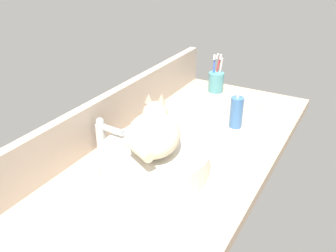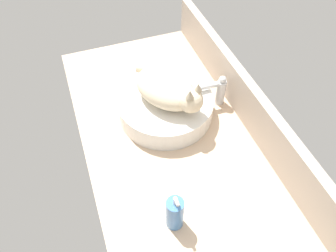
{
  "view_description": "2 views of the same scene",
  "coord_description": "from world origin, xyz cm",
  "px_view_note": "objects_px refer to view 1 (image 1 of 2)",
  "views": [
    {
      "loc": [
        -106.97,
        -53.09,
        70.59
      ],
      "look_at": [
        -5.15,
        3.88,
        10.43
      ],
      "focal_mm": 40.0,
      "sensor_mm": 36.0,
      "label": 1
    },
    {
      "loc": [
        64.8,
        -26.57,
        95.65
      ],
      "look_at": [
        -3.7,
        -2.15,
        9.94
      ],
      "focal_mm": 35.0,
      "sensor_mm": 36.0,
      "label": 2
    }
  ],
  "objects_px": {
    "cat": "(154,131)",
    "water_glass": "(251,106)",
    "faucet": "(103,135)",
    "soap_dispenser": "(236,112)",
    "sink_basin": "(154,160)",
    "toothbrush_cup": "(216,81)"
  },
  "relations": [
    {
      "from": "faucet",
      "to": "water_glass",
      "type": "height_order",
      "value": "faucet"
    },
    {
      "from": "sink_basin",
      "to": "water_glass",
      "type": "height_order",
      "value": "sink_basin"
    },
    {
      "from": "cat",
      "to": "soap_dispenser",
      "type": "bearing_deg",
      "value": -17.21
    },
    {
      "from": "water_glass",
      "to": "faucet",
      "type": "bearing_deg",
      "value": 148.74
    },
    {
      "from": "faucet",
      "to": "soap_dispenser",
      "type": "height_order",
      "value": "soap_dispenser"
    },
    {
      "from": "toothbrush_cup",
      "to": "water_glass",
      "type": "bearing_deg",
      "value": -124.44
    },
    {
      "from": "cat",
      "to": "faucet",
      "type": "height_order",
      "value": "cat"
    },
    {
      "from": "soap_dispenser",
      "to": "water_glass",
      "type": "bearing_deg",
      "value": -5.01
    },
    {
      "from": "sink_basin",
      "to": "cat",
      "type": "distance_m",
      "value": 0.1
    },
    {
      "from": "sink_basin",
      "to": "water_glass",
      "type": "bearing_deg",
      "value": -13.08
    },
    {
      "from": "soap_dispenser",
      "to": "water_glass",
      "type": "height_order",
      "value": "soap_dispenser"
    },
    {
      "from": "cat",
      "to": "faucet",
      "type": "bearing_deg",
      "value": 90.09
    },
    {
      "from": "cat",
      "to": "toothbrush_cup",
      "type": "bearing_deg",
      "value": 6.87
    },
    {
      "from": "water_glass",
      "to": "toothbrush_cup",
      "type": "bearing_deg",
      "value": 55.56
    },
    {
      "from": "faucet",
      "to": "water_glass",
      "type": "relative_size",
      "value": 1.71
    },
    {
      "from": "faucet",
      "to": "toothbrush_cup",
      "type": "relative_size",
      "value": 0.73
    },
    {
      "from": "faucet",
      "to": "toothbrush_cup",
      "type": "xyz_separation_m",
      "value": [
        0.75,
        -0.12,
        -0.02
      ]
    },
    {
      "from": "cat",
      "to": "water_glass",
      "type": "distance_m",
      "value": 0.61
    },
    {
      "from": "sink_basin",
      "to": "toothbrush_cup",
      "type": "distance_m",
      "value": 0.76
    },
    {
      "from": "water_glass",
      "to": "sink_basin",
      "type": "bearing_deg",
      "value": 166.92
    },
    {
      "from": "soap_dispenser",
      "to": "water_glass",
      "type": "relative_size",
      "value": 2.03
    },
    {
      "from": "cat",
      "to": "soap_dispenser",
      "type": "height_order",
      "value": "cat"
    }
  ]
}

